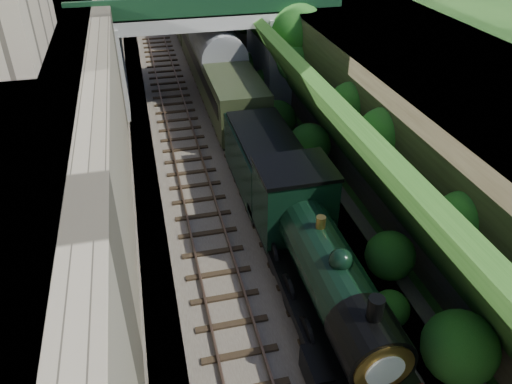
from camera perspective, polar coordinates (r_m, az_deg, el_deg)
The scene contains 13 objects.
trackbed at distance 31.47m, azimuth -5.23°, elevation 8.16°, with size 10.00×90.00×0.20m, color #473F38.
retaining_wall at distance 29.98m, azimuth -16.25°, elevation 12.74°, with size 1.00×90.00×7.00m, color #756B56.
street_plateau_left at distance 30.36m, azimuth -22.93°, elevation 11.71°, with size 6.00×90.00×7.00m, color #262628.
street_plateau_right at distance 32.96m, azimuth 11.55°, elevation 14.46°, with size 8.00×90.00×6.25m, color #262628.
embankment_slope at distance 28.54m, azimuth 5.66°, elevation 11.12°, with size 4.75×90.00×6.36m.
track_left at distance 31.21m, azimuth -8.90°, elevation 7.98°, with size 2.50×90.00×0.20m.
track_right at distance 31.58m, azimuth -3.07°, elevation 8.64°, with size 2.50×90.00×0.20m.
road_bridge at distance 33.95m, azimuth -5.08°, elevation 17.20°, with size 16.00×6.40×7.25m.
tree at distance 32.17m, azimuth 4.96°, elevation 17.37°, with size 3.60×3.80×6.60m.
locomotive at distance 17.39m, azimuth 7.23°, elevation -7.99°, with size 3.10×10.22×3.83m.
tender at distance 23.28m, azimuth 1.04°, elevation 3.06°, with size 2.70×6.00×3.05m.
coach_front at distance 34.39m, azimuth -4.41°, elevation 13.89°, with size 2.90×18.00×3.70m.
coach_middle at distance 52.37m, azimuth -8.23°, elevation 20.32°, with size 2.90×18.00×3.70m.
Camera 1 is at (-4.00, -8.32, 13.21)m, focal length 35.00 mm.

